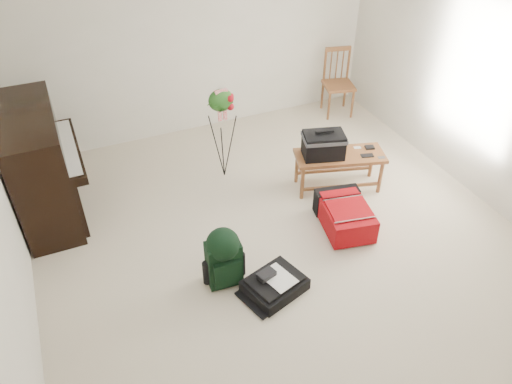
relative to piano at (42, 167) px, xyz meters
name	(u,v)px	position (x,y,z in m)	size (l,w,h in m)	color
floor	(285,245)	(2.19, -1.60, -0.60)	(5.00, 5.50, 0.01)	beige
ceiling	(296,6)	(2.19, -1.60, 1.90)	(5.00, 5.50, 0.01)	white
wall_back	(196,43)	(2.19, 1.15, 0.65)	(5.00, 0.04, 2.50)	white
wall_right	(498,96)	(4.69, -1.60, 0.65)	(0.04, 5.50, 2.50)	white
piano	(42,167)	(0.00, 0.00, 0.00)	(0.71, 1.50, 1.25)	black
bench	(330,150)	(3.08, -0.92, -0.03)	(1.13, 0.69, 0.81)	brown
dining_chair	(338,83)	(4.20, 0.75, -0.13)	(0.51, 0.51, 0.97)	brown
red_suitcase	(342,212)	(2.92, -1.54, -0.44)	(0.61, 0.80, 0.31)	#A50715
black_duffel	(275,284)	(1.82, -2.12, -0.52)	(0.65, 0.57, 0.23)	black
green_backpack	(224,255)	(1.42, -1.83, -0.24)	(0.34, 0.32, 0.65)	black
flower_stand	(223,135)	(2.05, -0.14, 0.00)	(0.42, 0.42, 1.22)	black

